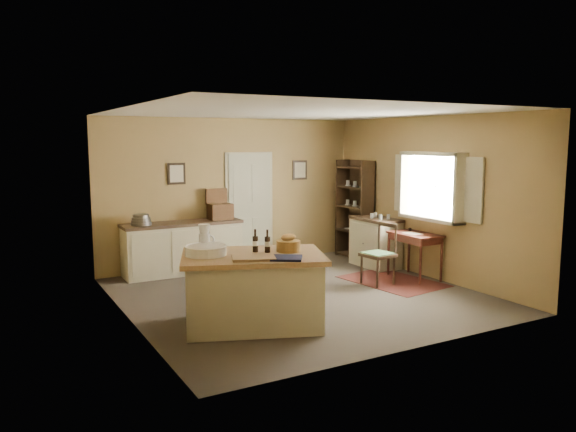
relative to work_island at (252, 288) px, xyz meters
name	(u,v)px	position (x,y,z in m)	size (l,w,h in m)	color
ground	(299,295)	(1.21, 0.91, -0.48)	(5.00, 5.00, 0.00)	#4C443A
wall_back	(232,192)	(1.21, 3.41, 0.87)	(5.00, 0.10, 2.70)	#9A7C49
wall_front	(416,229)	(1.21, -1.59, 0.87)	(5.00, 0.10, 2.70)	#9A7C49
wall_left	(127,217)	(-1.29, 0.91, 0.87)	(0.10, 5.00, 2.70)	#9A7C49
wall_right	(428,197)	(3.71, 0.91, 0.87)	(0.10, 5.00, 2.70)	#9A7C49
ceiling	(300,112)	(1.21, 0.91, 2.22)	(5.00, 5.00, 0.00)	silver
door	(250,207)	(1.56, 3.38, 0.57)	(0.97, 0.06, 2.11)	#B3B295
framed_prints	(242,172)	(1.41, 3.39, 1.24)	(2.82, 0.02, 0.38)	black
window	(433,186)	(3.63, 0.71, 1.07)	(0.25, 1.99, 1.12)	beige
work_island	(252,288)	(0.00, 0.00, 0.00)	(2.02, 1.67, 1.20)	beige
sideboard	(183,246)	(0.15, 3.11, 0.00)	(2.06, 0.59, 1.18)	beige
rug	(393,281)	(2.96, 0.87, -0.48)	(1.10, 1.60, 0.01)	#411310
writing_desk	(415,239)	(3.41, 0.87, 0.19)	(0.53, 0.87, 0.82)	#33130E
desk_chair	(378,255)	(2.63, 0.85, 0.00)	(0.45, 0.45, 0.96)	black
right_cabinet	(375,242)	(3.41, 1.92, -0.02)	(0.54, 0.97, 0.99)	beige
shelving_unit	(356,209)	(3.56, 2.74, 0.48)	(0.33, 0.86, 1.92)	black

